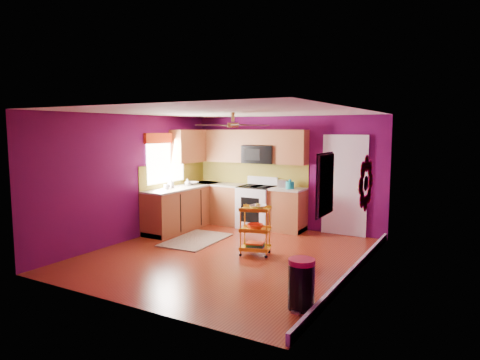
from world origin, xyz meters
The scene contains 18 objects.
ground centered at (0.00, 0.00, 0.00)m, with size 5.00×5.00×0.00m, color maroon.
room_envelope centered at (0.03, 0.00, 1.63)m, with size 4.54×5.04×2.52m.
lower_cabinets centered at (-1.35, 1.82, 0.43)m, with size 2.81×2.31×0.94m.
electric_range centered at (-0.55, 2.17, 0.48)m, with size 0.76×0.66×1.13m.
upper_cabinetry centered at (-1.24, 2.17, 1.80)m, with size 2.80×2.30×1.26m.
left_window centered at (-2.22, 1.05, 1.74)m, with size 0.08×1.35×1.08m.
panel_door centered at (1.35, 2.47, 1.02)m, with size 0.95×0.11×2.15m.
right_wall_art centered at (2.23, -0.34, 1.44)m, with size 0.04×2.74×1.04m.
ceiling_fan centered at (0.00, 0.20, 2.29)m, with size 1.01×1.01×0.26m.
shag_rug centered at (-1.06, 0.53, 0.01)m, with size 0.91×1.49×0.02m, color black.
rolling_cart centered at (0.43, 0.26, 0.48)m, with size 0.59×0.50×0.93m.
trash_can centered at (1.99, -1.50, 0.31)m, with size 0.36×0.38×0.63m.
teal_kettle centered at (0.26, 2.15, 1.02)m, with size 0.18×0.18×0.21m.
toaster centered at (0.09, 2.20, 1.03)m, with size 0.22×0.15×0.18m, color beige.
soap_bottle_a centered at (-2.03, 0.97, 1.05)m, with size 0.09×0.10×0.21m, color #EA3F72.
soap_bottle_b centered at (-1.95, 1.46, 1.02)m, with size 0.13×0.13×0.17m, color white.
counter_dish centered at (-1.97, 1.65, 0.98)m, with size 0.29×0.29×0.07m, color white.
counter_cup centered at (-1.99, 0.79, 0.99)m, with size 0.14×0.14×0.11m, color white.
Camera 1 is at (3.85, -6.26, 2.19)m, focal length 32.00 mm.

